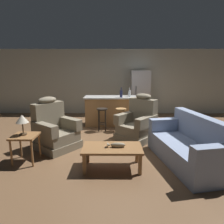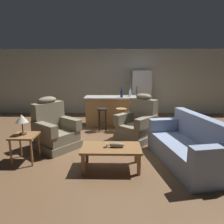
{
  "view_description": "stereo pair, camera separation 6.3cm",
  "coord_description": "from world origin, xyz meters",
  "px_view_note": "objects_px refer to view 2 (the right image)",
  "views": [
    {
      "loc": [
        0.04,
        -5.1,
        1.84
      ],
      "look_at": [
        0.01,
        -0.1,
        0.75
      ],
      "focal_mm": 32.0,
      "sensor_mm": 36.0,
      "label": 1
    },
    {
      "loc": [
        0.1,
        -5.1,
        1.84
      ],
      "look_at": [
        0.01,
        -0.1,
        0.75
      ],
      "focal_mm": 32.0,
      "sensor_mm": 36.0,
      "label": 2
    }
  ],
  "objects_px": {
    "bar_stool_right": "(121,115)",
    "refrigerator": "(141,94)",
    "kitchen_island": "(113,111)",
    "couch": "(189,147)",
    "recliner_near_island": "(138,124)",
    "bottle_tall_green": "(130,93)",
    "bottle_short_amber": "(122,94)",
    "coffee_table": "(111,150)",
    "end_table": "(25,140)",
    "table_lamp": "(22,119)",
    "recliner_near_lamp": "(55,130)",
    "fish_figurine": "(115,145)",
    "bar_stool_left": "(103,115)"
  },
  "relations": [
    {
      "from": "bottle_tall_green",
      "to": "recliner_near_island",
      "type": "bearing_deg",
      "value": -85.0
    },
    {
      "from": "end_table",
      "to": "refrigerator",
      "type": "relative_size",
      "value": 0.32
    },
    {
      "from": "table_lamp",
      "to": "kitchen_island",
      "type": "distance_m",
      "value": 3.24
    },
    {
      "from": "refrigerator",
      "to": "bottle_short_amber",
      "type": "height_order",
      "value": "refrigerator"
    },
    {
      "from": "recliner_near_lamp",
      "to": "bottle_short_amber",
      "type": "distance_m",
      "value": 2.51
    },
    {
      "from": "fish_figurine",
      "to": "kitchen_island",
      "type": "distance_m",
      "value": 2.99
    },
    {
      "from": "recliner_near_island",
      "to": "bottle_tall_green",
      "type": "bearing_deg",
      "value": -132.87
    },
    {
      "from": "table_lamp",
      "to": "refrigerator",
      "type": "bearing_deg",
      "value": 54.49
    },
    {
      "from": "recliner_near_lamp",
      "to": "fish_figurine",
      "type": "bearing_deg",
      "value": 3.45
    },
    {
      "from": "recliner_near_island",
      "to": "end_table",
      "type": "distance_m",
      "value": 2.75
    },
    {
      "from": "coffee_table",
      "to": "recliner_near_island",
      "type": "height_order",
      "value": "recliner_near_island"
    },
    {
      "from": "kitchen_island",
      "to": "bar_stool_right",
      "type": "relative_size",
      "value": 2.65
    },
    {
      "from": "recliner_near_lamp",
      "to": "bottle_tall_green",
      "type": "relative_size",
      "value": 4.11
    },
    {
      "from": "fish_figurine",
      "to": "couch",
      "type": "height_order",
      "value": "couch"
    },
    {
      "from": "coffee_table",
      "to": "bar_stool_left",
      "type": "distance_m",
      "value": 2.37
    },
    {
      "from": "bar_stool_left",
      "to": "bottle_tall_green",
      "type": "bearing_deg",
      "value": 36.38
    },
    {
      "from": "refrigerator",
      "to": "kitchen_island",
      "type": "bearing_deg",
      "value": -131.5
    },
    {
      "from": "fish_figurine",
      "to": "end_table",
      "type": "xyz_separation_m",
      "value": [
        -1.79,
        0.26,
        -0.0
      ]
    },
    {
      "from": "fish_figurine",
      "to": "bottle_short_amber",
      "type": "relative_size",
      "value": 1.08
    },
    {
      "from": "fish_figurine",
      "to": "bar_stool_right",
      "type": "relative_size",
      "value": 0.5
    },
    {
      "from": "recliner_near_lamp",
      "to": "table_lamp",
      "type": "height_order",
      "value": "recliner_near_lamp"
    },
    {
      "from": "end_table",
      "to": "refrigerator",
      "type": "bearing_deg",
      "value": 54.92
    },
    {
      "from": "recliner_near_lamp",
      "to": "recliner_near_island",
      "type": "relative_size",
      "value": 1.0
    },
    {
      "from": "couch",
      "to": "end_table",
      "type": "height_order",
      "value": "couch"
    },
    {
      "from": "table_lamp",
      "to": "bottle_tall_green",
      "type": "distance_m",
      "value": 3.57
    },
    {
      "from": "recliner_near_island",
      "to": "end_table",
      "type": "bearing_deg",
      "value": -18.26
    },
    {
      "from": "recliner_near_island",
      "to": "bottle_tall_green",
      "type": "height_order",
      "value": "bottle_tall_green"
    },
    {
      "from": "refrigerator",
      "to": "bottle_short_amber",
      "type": "bearing_deg",
      "value": -119.29
    },
    {
      "from": "kitchen_island",
      "to": "bottle_short_amber",
      "type": "relative_size",
      "value": 5.69
    },
    {
      "from": "recliner_near_island",
      "to": "refrigerator",
      "type": "relative_size",
      "value": 0.68
    },
    {
      "from": "coffee_table",
      "to": "recliner_near_lamp",
      "type": "distance_m",
      "value": 1.69
    },
    {
      "from": "kitchen_island",
      "to": "bar_stool_right",
      "type": "height_order",
      "value": "kitchen_island"
    },
    {
      "from": "bar_stool_right",
      "to": "refrigerator",
      "type": "bearing_deg",
      "value": 66.53
    },
    {
      "from": "refrigerator",
      "to": "bottle_tall_green",
      "type": "height_order",
      "value": "refrigerator"
    },
    {
      "from": "kitchen_island",
      "to": "refrigerator",
      "type": "relative_size",
      "value": 1.02
    },
    {
      "from": "bottle_tall_green",
      "to": "bottle_short_amber",
      "type": "height_order",
      "value": "bottle_short_amber"
    },
    {
      "from": "table_lamp",
      "to": "bar_stool_right",
      "type": "bearing_deg",
      "value": 46.2
    },
    {
      "from": "kitchen_island",
      "to": "refrigerator",
      "type": "height_order",
      "value": "refrigerator"
    },
    {
      "from": "couch",
      "to": "recliner_near_island",
      "type": "xyz_separation_m",
      "value": [
        -0.84,
        1.38,
        0.08
      ]
    },
    {
      "from": "fish_figurine",
      "to": "bottle_tall_green",
      "type": "height_order",
      "value": "bottle_tall_green"
    },
    {
      "from": "bar_stool_left",
      "to": "refrigerator",
      "type": "bearing_deg",
      "value": 53.48
    },
    {
      "from": "recliner_near_island",
      "to": "bar_stool_right",
      "type": "height_order",
      "value": "recliner_near_island"
    },
    {
      "from": "coffee_table",
      "to": "refrigerator",
      "type": "distance_m",
      "value": 4.34
    },
    {
      "from": "recliner_near_island",
      "to": "table_lamp",
      "type": "xyz_separation_m",
      "value": [
        -2.42,
        -1.34,
        0.45
      ]
    },
    {
      "from": "coffee_table",
      "to": "end_table",
      "type": "xyz_separation_m",
      "value": [
        -1.72,
        0.25,
        0.1
      ]
    },
    {
      "from": "coffee_table",
      "to": "couch",
      "type": "xyz_separation_m",
      "value": [
        1.51,
        0.23,
        -0.02
      ]
    },
    {
      "from": "refrigerator",
      "to": "fish_figurine",
      "type": "bearing_deg",
      "value": -103.02
    },
    {
      "from": "bar_stool_left",
      "to": "refrigerator",
      "type": "distance_m",
      "value": 2.31
    },
    {
      "from": "couch",
      "to": "table_lamp",
      "type": "xyz_separation_m",
      "value": [
        -3.26,
        0.04,
        0.53
      ]
    },
    {
      "from": "fish_figurine",
      "to": "bottle_tall_green",
      "type": "bearing_deg",
      "value": 80.98
    }
  ]
}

